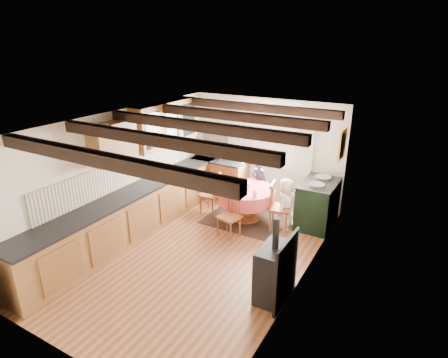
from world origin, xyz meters
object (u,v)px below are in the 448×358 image
Objects in this scene: aga_range at (318,203)px; child_far at (259,184)px; cup at (255,194)px; dining_table at (246,204)px; chair_near at (229,215)px; child_right at (285,204)px; chair_left at (210,193)px; chair_right at (280,206)px; cast_iron_stove at (274,259)px.

child_far is at bearing 173.07° from aga_range.
aga_range is 9.35× the size of cup.
dining_table is 1.32× the size of chair_near.
chair_left is at bearing 96.47° from child_right.
child_far reaches higher than chair_right.
chair_left is at bearing -175.44° from dining_table.
chair_left is (-0.87, 0.72, 0.01)m from chair_near.
child_right is at bearing 56.52° from chair_near.
chair_near is at bearing 138.82° from cast_iron_stove.
chair_left is 0.94× the size of chair_right.
chair_left is 0.79× the size of child_far.
child_right reaches higher than aga_range.
chair_near is 8.07× the size of cup.
chair_right reaches higher than dining_table.
cup is at bearing 122.85° from cast_iron_stove.
cast_iron_stove is at bearing -171.80° from chair_right.
child_right is at bearing 5.92° from dining_table.
chair_near is 1.93m from cast_iron_stove.
aga_range reaches higher than chair_near.
chair_right is (0.73, 0.78, 0.04)m from chair_near.
aga_range is 1.34m from cup.
dining_table is 2.54m from cast_iron_stove.
chair_left is at bearing 80.98° from chair_right.
cup is at bearing 108.54° from chair_right.
cup is (0.31, -0.26, 0.41)m from dining_table.
chair_right is 0.75× the size of cast_iron_stove.
dining_table is at bearing 100.84° from chair_near.
dining_table is 0.80m from chair_near.
child_far is 1.03m from cup.
chair_left reaches higher than cup.
child_right is (0.80, 0.88, 0.08)m from chair_near.
dining_table is 1.46m from aga_range.
chair_near is at bearing -118.71° from cup.
cup is at bearing 80.01° from chair_left.
child_far is 1.05m from child_right.
cup is at bearing 125.45° from child_right.
child_right is (0.85, -0.61, -0.06)m from child_far.
child_far is (-0.02, 0.69, 0.23)m from dining_table.
aga_range is at bearing 92.44° from cast_iron_stove.
chair_left is at bearing -164.93° from aga_range.
chair_right reaches higher than cup.
cast_iron_stove is at bearing -87.56° from aga_range.
chair_left is at bearing 149.23° from chair_near.
aga_range is at bearing -49.08° from child_right.
child_far is at bearing 100.96° from chair_near.
cast_iron_stove is 1.25× the size of child_right.
chair_near is 1.19m from child_right.
child_far is (-0.05, 1.48, 0.14)m from chair_near.
cast_iron_stove is at bearing -162.13° from child_right.
chair_near is 1.49m from child_far.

